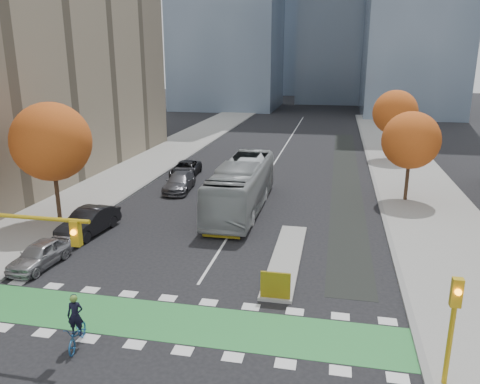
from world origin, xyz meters
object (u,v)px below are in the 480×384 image
at_px(hazard_board, 275,285).
at_px(parked_car_a, 40,254).
at_px(cyclist, 77,329).
at_px(parked_car_b, 89,222).
at_px(tree_east_near, 411,140).
at_px(parked_car_c, 179,182).
at_px(parked_car_d, 186,169).
at_px(traffic_signal_east, 453,316).
at_px(tree_west, 51,142).
at_px(tree_east_far, 395,113).
at_px(bus, 242,186).

relative_size(hazard_board, parked_car_a, 0.34).
distance_m(cyclist, parked_car_b, 12.63).
relative_size(tree_east_near, parked_car_a, 1.72).
distance_m(cyclist, parked_car_c, 22.45).
xyz_separation_m(parked_car_b, parked_car_d, (1.29, 15.94, -0.12)).
relative_size(traffic_signal_east, parked_car_a, 1.00).
relative_size(tree_west, parked_car_d, 1.62).
distance_m(tree_east_near, cyclist, 27.76).
xyz_separation_m(tree_west, parked_car_c, (5.50, 9.29, -4.87)).
bearing_deg(traffic_signal_east, tree_east_far, 87.03).
distance_m(parked_car_a, parked_car_b, 5.00).
relative_size(tree_east_far, parked_car_c, 1.50).
relative_size(tree_west, tree_east_near, 1.16).
bearing_deg(parked_car_d, bus, -55.30).
distance_m(parked_car_a, parked_car_d, 20.99).
height_order(parked_car_a, parked_car_d, parked_car_d).
height_order(hazard_board, parked_car_c, parked_car_c).
height_order(tree_west, tree_east_far, tree_west).
height_order(tree_east_near, bus, tree_east_near).
bearing_deg(parked_car_c, hazard_board, -63.75).
height_order(traffic_signal_east, parked_car_b, traffic_signal_east).
bearing_deg(parked_car_c, parked_car_a, -104.22).
relative_size(tree_west, cyclist, 3.72).
height_order(tree_west, parked_car_c, tree_west).
bearing_deg(tree_east_far, hazard_board, -104.12).
xyz_separation_m(parked_car_a, parked_car_b, (0.12, 5.00, 0.12)).
height_order(traffic_signal_east, parked_car_a, traffic_signal_east).
relative_size(tree_west, parked_car_b, 1.64).
distance_m(tree_east_far, parked_car_b, 35.22).
bearing_deg(parked_car_a, tree_west, 118.23).
bearing_deg(cyclist, tree_west, 112.15).
relative_size(bus, parked_car_b, 2.61).
relative_size(cyclist, parked_car_d, 0.43).
bearing_deg(hazard_board, tree_east_far, 75.88).
relative_size(cyclist, parked_car_a, 0.54).
bearing_deg(cyclist, tree_east_far, 55.78).
relative_size(hazard_board, parked_car_b, 0.28).
xyz_separation_m(parked_car_a, parked_car_d, (1.41, 20.94, 0.00)).
xyz_separation_m(traffic_signal_east, parked_car_a, (-19.50, 5.86, -2.03)).
distance_m(tree_west, cyclist, 16.39).
bearing_deg(parked_car_d, tree_east_near, -16.93).
xyz_separation_m(traffic_signal_east, parked_car_c, (-17.00, 21.80, -1.99)).
bearing_deg(hazard_board, bus, 108.03).
bearing_deg(hazard_board, tree_west, 154.01).
relative_size(tree_west, parked_car_a, 2.00).
bearing_deg(tree_east_far, cyclist, -111.90).
relative_size(tree_east_near, bus, 0.54).
bearing_deg(tree_east_near, traffic_signal_east, -93.81).
bearing_deg(parked_car_b, parked_car_c, 83.53).
distance_m(hazard_board, tree_east_far, 35.13).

